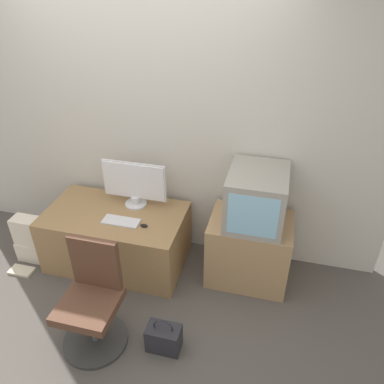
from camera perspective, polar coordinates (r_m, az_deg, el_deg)
The scene contains 13 objects.
ground_plane at distance 3.22m, azimuth -14.50°, elevation -20.76°, with size 12.00×12.00×0.00m, color #4C4742.
wall_back at distance 3.40m, azimuth -7.31°, elevation 10.91°, with size 4.40×0.05×2.60m.
desk at distance 3.62m, azimuth -11.35°, elevation -6.77°, with size 1.26×0.72×0.56m.
side_stand at distance 3.41m, azimuth 8.64°, elevation -8.60°, with size 0.70×0.52×0.62m.
main_monitor at distance 3.42m, azimuth -8.80°, elevation 1.24°, with size 0.60×0.20×0.44m.
keyboard at distance 3.33m, azimuth -10.76°, elevation -4.42°, with size 0.33×0.14×0.01m.
mouse at distance 3.24m, azimuth -7.34°, elevation -5.09°, with size 0.07×0.04×0.03m.
crt_tv at distance 3.10m, azimuth 9.80°, elevation -0.83°, with size 0.47×0.56×0.46m.
office_chair at distance 2.95m, azimuth -14.91°, elevation -16.10°, with size 0.49×0.49×0.87m.
cardboard_box_lower at distance 3.99m, azimuth -22.93°, elevation -8.15°, with size 0.30×0.16×0.20m.
cardboard_box_upper at distance 3.85m, azimuth -23.67°, elevation -5.41°, with size 0.27×0.15×0.28m.
handbag at distance 3.00m, azimuth -4.32°, elevation -21.26°, with size 0.25×0.15×0.31m.
book at distance 3.94m, azimuth -24.54°, elevation -10.86°, with size 0.23×0.13×0.02m.
Camera 1 is at (1.19, -1.61, 2.52)m, focal length 35.00 mm.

